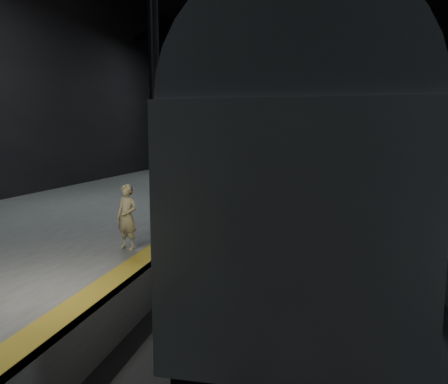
# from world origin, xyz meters

# --- Properties ---
(ground) EXTENTS (44.00, 44.00, 0.00)m
(ground) POSITION_xyz_m (0.00, 0.00, 0.00)
(ground) COLOR black
(ground) RESTS_ON ground
(platform_left) EXTENTS (9.00, 43.80, 1.00)m
(platform_left) POSITION_xyz_m (-7.50, 0.00, 0.50)
(platform_left) COLOR #4D4D4A
(platform_left) RESTS_ON ground
(tactile_strip) EXTENTS (0.50, 43.80, 0.01)m
(tactile_strip) POSITION_xyz_m (-3.25, 0.00, 1.00)
(tactile_strip) COLOR #96661B
(tactile_strip) RESTS_ON platform_left
(track) EXTENTS (2.40, 43.00, 0.24)m
(track) POSITION_xyz_m (0.00, 0.00, 0.07)
(track) COLOR #3F3328
(track) RESTS_ON ground
(train) EXTENTS (2.89, 19.27, 5.15)m
(train) POSITION_xyz_m (-0.00, -0.93, 2.87)
(train) COLOR #AAACB2
(train) RESTS_ON ground
(woman) EXTENTS (0.62, 0.50, 1.47)m
(woman) POSITION_xyz_m (-3.87, -5.71, 1.74)
(woman) COLOR tan
(woman) RESTS_ON platform_left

